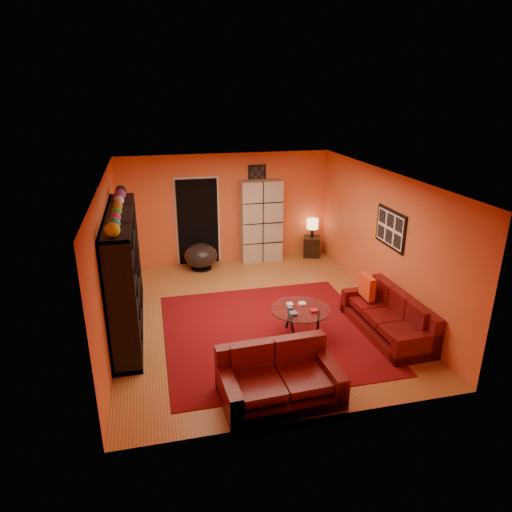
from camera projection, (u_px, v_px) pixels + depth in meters
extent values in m
plane|color=#965E2E|center=(255.00, 314.00, 8.61)|extent=(6.00, 6.00, 0.00)
plane|color=white|center=(254.00, 177.00, 7.70)|extent=(6.00, 6.00, 0.00)
plane|color=orange|center=(226.00, 208.00, 10.89)|extent=(6.00, 0.00, 6.00)
plane|color=orange|center=(311.00, 331.00, 5.42)|extent=(6.00, 0.00, 6.00)
plane|color=orange|center=(109.00, 260.00, 7.62)|extent=(0.00, 6.00, 6.00)
plane|color=orange|center=(382.00, 239.00, 8.69)|extent=(0.00, 6.00, 6.00)
cube|color=#56090F|center=(269.00, 331.00, 7.99)|extent=(3.60, 3.60, 0.01)
cube|color=black|center=(198.00, 222.00, 10.80)|extent=(0.95, 0.10, 2.04)
cube|color=black|center=(391.00, 228.00, 8.31)|extent=(0.03, 1.00, 0.70)
cube|color=black|center=(257.00, 176.00, 10.77)|extent=(0.42, 0.03, 0.52)
cube|color=black|center=(124.00, 273.00, 7.76)|extent=(0.45, 3.00, 2.10)
imported|color=black|center=(128.00, 274.00, 7.83)|extent=(0.97, 0.13, 0.56)
cube|color=#4A090C|center=(386.00, 325.00, 7.88)|extent=(0.86, 1.98, 0.32)
cube|color=#4A090C|center=(403.00, 309.00, 7.86)|extent=(0.24, 1.96, 0.85)
cube|color=#4A090C|center=(416.00, 344.00, 7.02)|extent=(0.81, 0.20, 0.62)
cube|color=#4A090C|center=(362.00, 296.00, 8.63)|extent=(0.81, 0.20, 0.62)
cube|color=#4A090C|center=(403.00, 324.00, 7.28)|extent=(0.60, 0.53, 0.12)
cube|color=#4A090C|center=(385.00, 309.00, 7.76)|extent=(0.60, 0.53, 0.12)
cube|color=#4A090C|center=(370.00, 296.00, 8.24)|extent=(0.60, 0.53, 0.12)
cube|color=#4A090C|center=(280.00, 388.00, 6.22)|extent=(1.65, 1.04, 0.32)
cube|color=#4A090C|center=(271.00, 356.00, 6.48)|extent=(1.61, 0.26, 0.85)
cube|color=#4A090C|center=(328.00, 370.00, 6.35)|extent=(0.23, 0.97, 0.62)
cube|color=#4A090C|center=(229.00, 388.00, 5.98)|extent=(0.23, 0.97, 0.62)
cube|color=#4A090C|center=(303.00, 367.00, 6.16)|extent=(0.64, 0.77, 0.12)
cube|color=#4A090C|center=(259.00, 374.00, 6.00)|extent=(0.64, 0.77, 0.12)
cube|color=#EB421A|center=(367.00, 287.00, 8.24)|extent=(0.12, 0.42, 0.42)
cylinder|color=silver|center=(300.00, 309.00, 7.69)|extent=(1.01, 1.01, 0.02)
cylinder|color=black|center=(318.00, 322.00, 7.79)|extent=(0.05, 0.05, 0.48)
cylinder|color=black|center=(289.00, 315.00, 8.03)|extent=(0.05, 0.05, 0.48)
cylinder|color=black|center=(293.00, 330.00, 7.52)|extent=(0.05, 0.05, 0.48)
cube|color=#B6B2A8|center=(261.00, 221.00, 10.99)|extent=(1.00, 0.46, 1.98)
cylinder|color=black|center=(201.00, 268.00, 10.73)|extent=(0.44, 0.44, 0.03)
cylinder|color=black|center=(201.00, 265.00, 10.70)|extent=(0.06, 0.06, 0.15)
ellipsoid|color=#3F3838|center=(201.00, 256.00, 10.62)|extent=(0.76, 0.76, 0.57)
cube|color=black|center=(312.00, 247.00, 11.48)|extent=(0.51, 0.51, 0.50)
cylinder|color=black|center=(312.00, 233.00, 11.35)|extent=(0.08, 0.08, 0.22)
cylinder|color=#ECB781|center=(313.00, 224.00, 11.27)|extent=(0.28, 0.28, 0.24)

